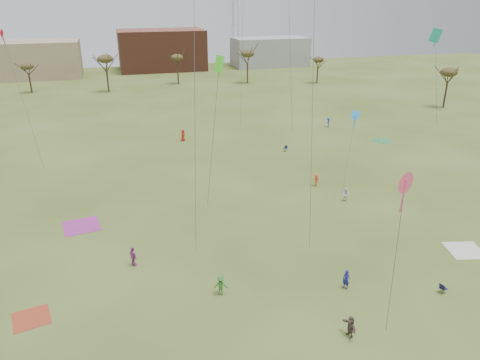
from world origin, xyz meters
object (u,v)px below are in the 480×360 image
object	(u,v)px
camp_chair_center	(443,290)
camp_chair_right	(285,150)
flyer_near_center	(221,285)
radio_tower	(235,4)
flyer_near_right	(346,279)

from	to	relation	value
camp_chair_center	camp_chair_right	distance (m)	36.86
flyer_near_center	radio_tower	xyz separation A→B (m)	(34.43, 123.04, 18.36)
flyer_near_center	flyer_near_right	size ratio (longest dim) A/B	1.00
flyer_near_center	radio_tower	bearing A→B (deg)	-85.83
flyer_near_center	flyer_near_right	world-z (taller)	flyer_near_right
flyer_near_right	radio_tower	size ratio (longest dim) A/B	0.04
radio_tower	flyer_near_center	bearing A→B (deg)	-105.63
flyer_near_right	camp_chair_center	world-z (taller)	flyer_near_right
flyer_near_right	camp_chair_center	distance (m)	7.81
flyer_near_center	camp_chair_right	world-z (taller)	flyer_near_center
flyer_near_center	camp_chair_center	size ratio (longest dim) A/B	1.95
camp_chair_center	radio_tower	xyz separation A→B (m)	(17.05, 127.74, 18.95)
camp_chair_right	flyer_near_right	bearing A→B (deg)	-49.65
camp_chair_right	radio_tower	xyz separation A→B (m)	(16.57, 90.88, 18.95)
camp_chair_center	radio_tower	world-z (taller)	radio_tower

